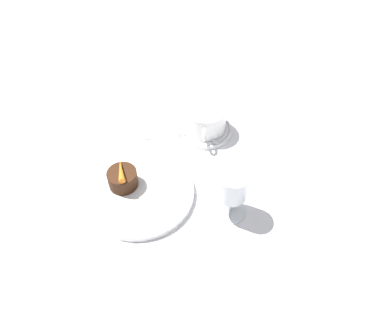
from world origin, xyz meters
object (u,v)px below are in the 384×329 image
Objects in this scene: coffee_cup at (205,118)px; fork at (171,136)px; dinner_plate at (140,193)px; dessert_cake at (122,180)px; wine_glass at (232,188)px.

coffee_cup is 0.73× the size of fork.
coffee_cup is 0.09m from fork.
dessert_cake is at bearing -109.22° from dinner_plate.
wine_glass is at bearing 34.01° from fork.
fork is at bearing 164.96° from dinner_plate.
coffee_cup is at bearing 147.77° from dinner_plate.
wine_glass is 1.85× the size of dessert_cake.
dinner_plate reaches higher than fork.
dinner_plate is 0.05m from dessert_cake.
wine_glass is at bearing 14.23° from coffee_cup.
dinner_plate is 0.20m from wine_glass.
wine_glass is (0.03, 0.19, 0.07)m from dinner_plate.
dinner_plate is 1.97× the size of wine_glass.
wine_glass is at bearing 81.20° from dinner_plate.
dessert_cake reaches higher than fork.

